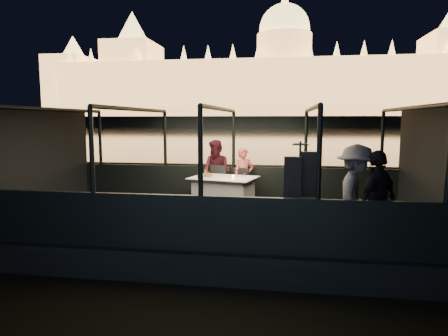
# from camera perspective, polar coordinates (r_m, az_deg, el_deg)

# --- Properties ---
(river_water) EXTENTS (500.00, 500.00, 0.00)m
(river_water) POSITION_cam_1_polar(r_m,az_deg,el_deg) (88.08, 7.93, 5.14)
(river_water) COLOR black
(river_water) RESTS_ON ground
(boat_hull) EXTENTS (8.60, 4.40, 1.00)m
(boat_hull) POSITION_cam_1_polar(r_m,az_deg,el_deg) (8.54, -0.42, -10.70)
(boat_hull) COLOR black
(boat_hull) RESTS_ON river_water
(boat_deck) EXTENTS (8.00, 4.00, 0.04)m
(boat_deck) POSITION_cam_1_polar(r_m,az_deg,el_deg) (8.41, -0.42, -7.58)
(boat_deck) COLOR black
(boat_deck) RESTS_ON boat_hull
(gunwale_port) EXTENTS (8.00, 0.08, 0.90)m
(gunwale_port) POSITION_cam_1_polar(r_m,az_deg,el_deg) (10.25, 1.36, -2.27)
(gunwale_port) COLOR black
(gunwale_port) RESTS_ON boat_deck
(gunwale_starboard) EXTENTS (8.00, 0.08, 0.90)m
(gunwale_starboard) POSITION_cam_1_polar(r_m,az_deg,el_deg) (6.39, -3.31, -7.92)
(gunwale_starboard) COLOR black
(gunwale_starboard) RESTS_ON boat_deck
(cabin_glass_port) EXTENTS (8.00, 0.02, 1.40)m
(cabin_glass_port) POSITION_cam_1_polar(r_m,az_deg,el_deg) (10.13, 1.38, 4.16)
(cabin_glass_port) COLOR #99B2B2
(cabin_glass_port) RESTS_ON gunwale_port
(cabin_glass_starboard) EXTENTS (8.00, 0.02, 1.40)m
(cabin_glass_starboard) POSITION_cam_1_polar(r_m,az_deg,el_deg) (6.19, -3.38, 2.42)
(cabin_glass_starboard) COLOR #99B2B2
(cabin_glass_starboard) RESTS_ON gunwale_starboard
(cabin_roof_glass) EXTENTS (8.00, 4.00, 0.02)m
(cabin_roof_glass) POSITION_cam_1_polar(r_m,az_deg,el_deg) (8.14, -0.43, 8.43)
(cabin_roof_glass) COLOR #99B2B2
(cabin_roof_glass) RESTS_ON boat_deck
(end_wall_fore) EXTENTS (0.02, 4.00, 2.30)m
(end_wall_fore) POSITION_cam_1_polar(r_m,az_deg,el_deg) (9.67, -24.52, 0.74)
(end_wall_fore) COLOR black
(end_wall_fore) RESTS_ON boat_deck
(end_wall_aft) EXTENTS (0.02, 4.00, 2.30)m
(end_wall_aft) POSITION_cam_1_polar(r_m,az_deg,el_deg) (8.53, 27.15, -0.14)
(end_wall_aft) COLOR black
(end_wall_aft) RESTS_ON boat_deck
(canopy_ribs) EXTENTS (8.00, 4.00, 2.30)m
(canopy_ribs) POSITION_cam_1_polar(r_m,az_deg,el_deg) (8.19, -0.43, 0.36)
(canopy_ribs) COLOR black
(canopy_ribs) RESTS_ON boat_deck
(embankment) EXTENTS (400.00, 140.00, 6.00)m
(embankment) POSITION_cam_1_polar(r_m,az_deg,el_deg) (218.05, 8.46, 6.40)
(embankment) COLOR #423D33
(embankment) RESTS_ON ground
(parliament_building) EXTENTS (220.00, 32.00, 60.00)m
(parliament_building) POSITION_cam_1_polar(r_m,az_deg,el_deg) (184.94, 8.55, 15.03)
(parliament_building) COLOR #F2D18C
(parliament_building) RESTS_ON embankment
(dining_table_central) EXTENTS (1.65, 1.35, 0.77)m
(dining_table_central) POSITION_cam_1_polar(r_m,az_deg,el_deg) (9.28, -0.05, -3.65)
(dining_table_central) COLOR silver
(dining_table_central) RESTS_ON boat_deck
(chair_port_left) EXTENTS (0.58, 0.58, 0.96)m
(chair_port_left) POSITION_cam_1_polar(r_m,az_deg,el_deg) (9.74, -1.02, -2.75)
(chair_port_left) COLOR black
(chair_port_left) RESTS_ON boat_deck
(chair_port_right) EXTENTS (0.55, 0.55, 0.90)m
(chair_port_right) POSITION_cam_1_polar(r_m,az_deg,el_deg) (9.66, 2.34, -2.84)
(chair_port_right) COLOR black
(chair_port_right) RESTS_ON boat_deck
(coat_stand) EXTENTS (0.54, 0.46, 1.74)m
(coat_stand) POSITION_cam_1_polar(r_m,az_deg,el_deg) (6.59, 10.70, -3.56)
(coat_stand) COLOR black
(coat_stand) RESTS_ON boat_deck
(person_woman_coral) EXTENTS (0.58, 0.48, 1.39)m
(person_woman_coral) POSITION_cam_1_polar(r_m,az_deg,el_deg) (9.88, 2.83, -0.87)
(person_woman_coral) COLOR #D0574B
(person_woman_coral) RESTS_ON boat_deck
(person_man_maroon) EXTENTS (0.93, 0.84, 1.59)m
(person_man_maroon) POSITION_cam_1_polar(r_m,az_deg,el_deg) (9.97, -1.05, -0.79)
(person_man_maroon) COLOR #3F111B
(person_man_maroon) RESTS_ON boat_deck
(passenger_stripe) EXTENTS (0.85, 1.21, 1.70)m
(passenger_stripe) POSITION_cam_1_polar(r_m,az_deg,el_deg) (6.84, 18.28, -3.83)
(passenger_stripe) COLOR silver
(passenger_stripe) RESTS_ON boat_deck
(passenger_dark) EXTENTS (0.94, 0.98, 1.63)m
(passenger_dark) POSITION_cam_1_polar(r_m,az_deg,el_deg) (6.65, 21.07, -4.25)
(passenger_dark) COLOR black
(passenger_dark) RESTS_ON boat_deck
(wine_bottle) EXTENTS (0.06, 0.06, 0.29)m
(wine_bottle) POSITION_cam_1_polar(r_m,az_deg,el_deg) (8.96, -3.63, -0.60)
(wine_bottle) COLOR #143714
(wine_bottle) RESTS_ON dining_table_central
(bread_basket) EXTENTS (0.27, 0.27, 0.08)m
(bread_basket) POSITION_cam_1_polar(r_m,az_deg,el_deg) (9.25, -2.28, -1.05)
(bread_basket) COLOR olive
(bread_basket) RESTS_ON dining_table_central
(amber_candle) EXTENTS (0.07, 0.07, 0.08)m
(amber_candle) POSITION_cam_1_polar(r_m,az_deg,el_deg) (8.94, 1.32, -1.32)
(amber_candle) COLOR gold
(amber_candle) RESTS_ON dining_table_central
(plate_near) EXTENTS (0.30, 0.30, 0.02)m
(plate_near) POSITION_cam_1_polar(r_m,az_deg,el_deg) (8.78, 2.73, -1.69)
(plate_near) COLOR white
(plate_near) RESTS_ON dining_table_central
(plate_far) EXTENTS (0.29, 0.29, 0.02)m
(plate_far) POSITION_cam_1_polar(r_m,az_deg,el_deg) (9.23, -1.41, -1.26)
(plate_far) COLOR silver
(plate_far) RESTS_ON dining_table_central
(wine_glass_white) EXTENTS (0.09, 0.09, 0.21)m
(wine_glass_white) POSITION_cam_1_polar(r_m,az_deg,el_deg) (8.87, -2.69, -1.03)
(wine_glass_white) COLOR silver
(wine_glass_white) RESTS_ON dining_table_central
(wine_glass_red) EXTENTS (0.09, 0.09, 0.21)m
(wine_glass_red) POSITION_cam_1_polar(r_m,az_deg,el_deg) (9.22, 1.85, -0.73)
(wine_glass_red) COLOR silver
(wine_glass_red) RESTS_ON dining_table_central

